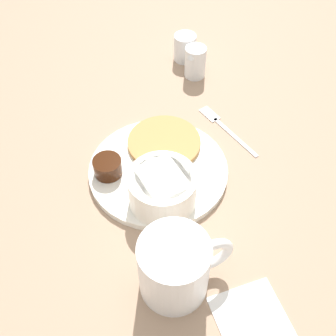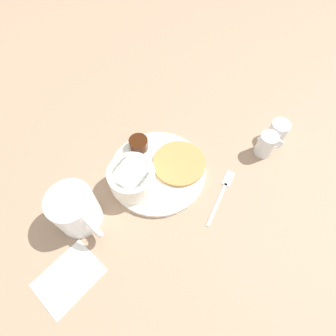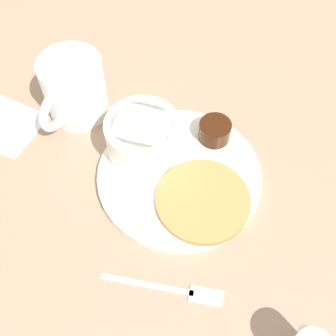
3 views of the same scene
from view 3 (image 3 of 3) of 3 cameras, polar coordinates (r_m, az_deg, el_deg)
name	(u,v)px [view 3 (image 3 of 3)]	position (r m, az deg, el deg)	size (l,w,h in m)	color
ground_plane	(179,178)	(0.60, 1.53, -1.31)	(4.00, 4.00, 0.00)	#9E7F66
plate	(179,175)	(0.60, 1.54, -1.01)	(0.23, 0.23, 0.01)	white
pancake_stack	(203,201)	(0.57, 4.76, -4.41)	(0.13, 0.13, 0.01)	#B78447
bowl	(142,136)	(0.59, -3.52, 4.28)	(0.10, 0.10, 0.06)	white
syrup_cup	(214,130)	(0.62, 6.22, 5.10)	(0.05, 0.05, 0.03)	#38190A
butter_ramekin	(139,131)	(0.62, -3.97, 4.96)	(0.04, 0.04, 0.04)	white
coffee_mug	(73,90)	(0.65, -12.79, 10.29)	(0.09, 0.13, 0.10)	white
fork	(176,290)	(0.54, 1.13, -16.20)	(0.14, 0.08, 0.00)	silver
napkin	(1,123)	(0.71, -21.72, 5.73)	(0.14, 0.12, 0.00)	white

